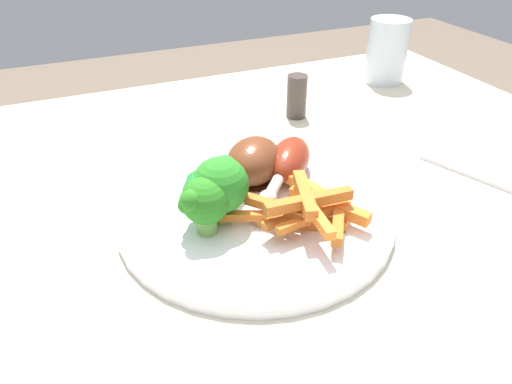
{
  "coord_description": "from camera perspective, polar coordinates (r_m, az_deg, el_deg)",
  "views": [
    {
      "loc": [
        -0.16,
        -0.43,
        1.03
      ],
      "look_at": [
        0.0,
        -0.05,
        0.76
      ],
      "focal_mm": 33.88,
      "sensor_mm": 36.0,
      "label": 1
    }
  ],
  "objects": [
    {
      "name": "fork",
      "position": [
        0.63,
        26.48,
        0.92
      ],
      "size": [
        0.08,
        0.18,
        0.0
      ],
      "primitive_type": "cube",
      "rotation": [
        0.0,
        0.0,
        1.94
      ],
      "color": "silver",
      "rests_on": "dining_table"
    },
    {
      "name": "broccoli_floret_back",
      "position": [
        0.47,
        -4.34,
        0.94
      ],
      "size": [
        0.06,
        0.06,
        0.07
      ],
      "color": "#8EBA59",
      "rests_on": "dinner_plate"
    },
    {
      "name": "carrot_fries_pile",
      "position": [
        0.47,
        6.12,
        -1.85
      ],
      "size": [
        0.14,
        0.13,
        0.04
      ],
      "color": "orange",
      "rests_on": "dinner_plate"
    },
    {
      "name": "dinner_plate",
      "position": [
        0.51,
        -0.0,
        -2.45
      ],
      "size": [
        0.29,
        0.29,
        0.01
      ],
      "primitive_type": "cylinder",
      "color": "white",
      "rests_on": "dining_table"
    },
    {
      "name": "chicken_drumstick_near",
      "position": [
        0.55,
        3.7,
        3.7
      ],
      "size": [
        0.11,
        0.12,
        0.04
      ],
      "color": "#5B190D",
      "rests_on": "dinner_plate"
    },
    {
      "name": "pepper_shaker",
      "position": [
        0.73,
        4.83,
        11.18
      ],
      "size": [
        0.03,
        0.03,
        0.06
      ],
      "primitive_type": "cylinder",
      "color": "#423833",
      "rests_on": "dining_table"
    },
    {
      "name": "water_glass",
      "position": [
        0.89,
        15.21,
        15.77
      ],
      "size": [
        0.07,
        0.07,
        0.11
      ],
      "primitive_type": "cylinder",
      "color": "silver",
      "rests_on": "dining_table"
    },
    {
      "name": "dining_table",
      "position": [
        0.62,
        -1.77,
        -8.92
      ],
      "size": [
        1.06,
        0.77,
        0.73
      ],
      "color": "beige",
      "rests_on": "ground_plane"
    },
    {
      "name": "broccoli_floret_middle",
      "position": [
        0.45,
        -6.24,
        -1.23
      ],
      "size": [
        0.05,
        0.05,
        0.06
      ],
      "color": "#77B552",
      "rests_on": "dinner_plate"
    },
    {
      "name": "broccoli_floret_front",
      "position": [
        0.47,
        -6.24,
        -0.16
      ],
      "size": [
        0.05,
        0.05,
        0.06
      ],
      "color": "#82BB4C",
      "rests_on": "dinner_plate"
    },
    {
      "name": "chicken_drumstick_far",
      "position": [
        0.54,
        -0.44,
        3.46
      ],
      "size": [
        0.12,
        0.12,
        0.05
      ],
      "color": "#4B2011",
      "rests_on": "dinner_plate"
    }
  ]
}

